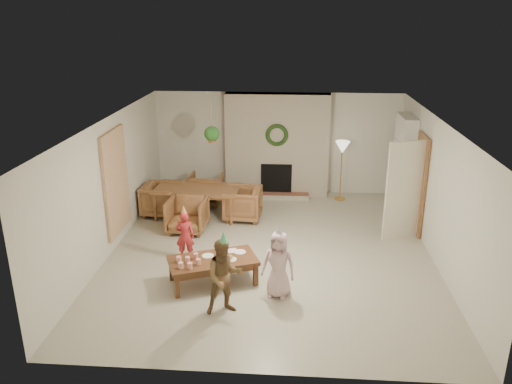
# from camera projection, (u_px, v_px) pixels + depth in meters

# --- Properties ---
(floor) EXTENTS (7.00, 7.00, 0.00)m
(floor) POSITION_uv_depth(u_px,v_px,m) (270.00, 251.00, 9.68)
(floor) COLOR #B7B29E
(floor) RESTS_ON ground
(ceiling) EXTENTS (7.00, 7.00, 0.00)m
(ceiling) POSITION_uv_depth(u_px,v_px,m) (271.00, 122.00, 8.85)
(ceiling) COLOR white
(ceiling) RESTS_ON wall_back
(wall_back) EXTENTS (7.00, 0.00, 7.00)m
(wall_back) POSITION_uv_depth(u_px,v_px,m) (277.00, 143.00, 12.55)
(wall_back) COLOR silver
(wall_back) RESTS_ON floor
(wall_front) EXTENTS (7.00, 0.00, 7.00)m
(wall_front) POSITION_uv_depth(u_px,v_px,m) (257.00, 287.00, 5.97)
(wall_front) COLOR silver
(wall_front) RESTS_ON floor
(wall_left) EXTENTS (0.00, 7.00, 7.00)m
(wall_left) POSITION_uv_depth(u_px,v_px,m) (110.00, 185.00, 9.47)
(wall_left) COLOR silver
(wall_left) RESTS_ON floor
(wall_right) EXTENTS (0.00, 7.00, 7.00)m
(wall_right) POSITION_uv_depth(u_px,v_px,m) (439.00, 193.00, 9.06)
(wall_right) COLOR silver
(wall_right) RESTS_ON floor
(fireplace_mass) EXTENTS (2.50, 0.40, 2.50)m
(fireplace_mass) POSITION_uv_depth(u_px,v_px,m) (277.00, 145.00, 12.37)
(fireplace_mass) COLOR #5B2418
(fireplace_mass) RESTS_ON floor
(fireplace_hearth) EXTENTS (1.60, 0.30, 0.12)m
(fireplace_hearth) POSITION_uv_depth(u_px,v_px,m) (276.00, 196.00, 12.43)
(fireplace_hearth) COLOR maroon
(fireplace_hearth) RESTS_ON floor
(fireplace_firebox) EXTENTS (0.75, 0.12, 0.75)m
(fireplace_firebox) POSITION_uv_depth(u_px,v_px,m) (276.00, 179.00, 12.46)
(fireplace_firebox) COLOR black
(fireplace_firebox) RESTS_ON floor
(fireplace_wreath) EXTENTS (0.54, 0.10, 0.54)m
(fireplace_wreath) POSITION_uv_depth(u_px,v_px,m) (277.00, 135.00, 12.05)
(fireplace_wreath) COLOR #1A3714
(fireplace_wreath) RESTS_ON fireplace_mass
(floor_lamp_base) EXTENTS (0.27, 0.27, 0.03)m
(floor_lamp_base) POSITION_uv_depth(u_px,v_px,m) (340.00, 198.00, 12.39)
(floor_lamp_base) COLOR gold
(floor_lamp_base) RESTS_ON floor
(floor_lamp_post) EXTENTS (0.03, 0.03, 1.30)m
(floor_lamp_post) POSITION_uv_depth(u_px,v_px,m) (341.00, 173.00, 12.17)
(floor_lamp_post) COLOR gold
(floor_lamp_post) RESTS_ON floor
(floor_lamp_shade) EXTENTS (0.35, 0.35, 0.29)m
(floor_lamp_shade) POSITION_uv_depth(u_px,v_px,m) (343.00, 147.00, 11.96)
(floor_lamp_shade) COLOR beige
(floor_lamp_shade) RESTS_ON floor_lamp_post
(bookshelf_carcass) EXTENTS (0.30, 1.00, 2.20)m
(bookshelf_carcass) POSITION_uv_depth(u_px,v_px,m) (403.00, 165.00, 11.28)
(bookshelf_carcass) COLOR white
(bookshelf_carcass) RESTS_ON floor
(bookshelf_shelf_a) EXTENTS (0.30, 0.92, 0.03)m
(bookshelf_shelf_a) POSITION_uv_depth(u_px,v_px,m) (399.00, 192.00, 11.50)
(bookshelf_shelf_a) COLOR white
(bookshelf_shelf_a) RESTS_ON bookshelf_carcass
(bookshelf_shelf_b) EXTENTS (0.30, 0.92, 0.03)m
(bookshelf_shelf_b) POSITION_uv_depth(u_px,v_px,m) (401.00, 176.00, 11.36)
(bookshelf_shelf_b) COLOR white
(bookshelf_shelf_b) RESTS_ON bookshelf_carcass
(bookshelf_shelf_c) EXTENTS (0.30, 0.92, 0.03)m
(bookshelf_shelf_c) POSITION_uv_depth(u_px,v_px,m) (403.00, 158.00, 11.23)
(bookshelf_shelf_c) COLOR white
(bookshelf_shelf_c) RESTS_ON bookshelf_carcass
(bookshelf_shelf_d) EXTENTS (0.30, 0.92, 0.03)m
(bookshelf_shelf_d) POSITION_uv_depth(u_px,v_px,m) (405.00, 141.00, 11.10)
(bookshelf_shelf_d) COLOR white
(bookshelf_shelf_d) RESTS_ON bookshelf_carcass
(books_row_lower) EXTENTS (0.20, 0.40, 0.24)m
(books_row_lower) POSITION_uv_depth(u_px,v_px,m) (400.00, 189.00, 11.31)
(books_row_lower) COLOR #B22027
(books_row_lower) RESTS_ON bookshelf_shelf_a
(books_row_mid) EXTENTS (0.20, 0.44, 0.24)m
(books_row_mid) POSITION_uv_depth(u_px,v_px,m) (400.00, 169.00, 11.37)
(books_row_mid) COLOR #26538C
(books_row_mid) RESTS_ON bookshelf_shelf_b
(books_row_upper) EXTENTS (0.20, 0.36, 0.22)m
(books_row_upper) POSITION_uv_depth(u_px,v_px,m) (403.00, 154.00, 11.09)
(books_row_upper) COLOR #C7802A
(books_row_upper) RESTS_ON bookshelf_shelf_c
(door_frame) EXTENTS (0.05, 0.86, 2.04)m
(door_frame) POSITION_uv_depth(u_px,v_px,m) (420.00, 184.00, 10.26)
(door_frame) COLOR brown
(door_frame) RESTS_ON floor
(door_leaf) EXTENTS (0.77, 0.32, 2.00)m
(door_leaf) POSITION_uv_depth(u_px,v_px,m) (404.00, 191.00, 9.94)
(door_leaf) COLOR beige
(door_leaf) RESTS_ON floor
(curtain_panel) EXTENTS (0.06, 1.20, 2.00)m
(curtain_panel) POSITION_uv_depth(u_px,v_px,m) (116.00, 182.00, 9.66)
(curtain_panel) COLOR beige
(curtain_panel) RESTS_ON wall_left
(dining_table) EXTENTS (1.92, 1.16, 0.65)m
(dining_table) POSITION_uv_depth(u_px,v_px,m) (197.00, 203.00, 11.23)
(dining_table) COLOR brown
(dining_table) RESTS_ON floor
(dining_chair_near) EXTENTS (0.82, 0.84, 0.72)m
(dining_chair_near) POSITION_uv_depth(u_px,v_px,m) (187.00, 215.00, 10.46)
(dining_chair_near) COLOR brown
(dining_chair_near) RESTS_ON floor
(dining_chair_far) EXTENTS (0.82, 0.84, 0.72)m
(dining_chair_far) POSITION_uv_depth(u_px,v_px,m) (206.00, 189.00, 11.98)
(dining_chair_far) COLOR brown
(dining_chair_far) RESTS_ON floor
(dining_chair_left) EXTENTS (0.84, 0.82, 0.72)m
(dining_chair_left) POSITION_uv_depth(u_px,v_px,m) (161.00, 199.00, 11.33)
(dining_chair_left) COLOR brown
(dining_chair_left) RESTS_ON floor
(dining_chair_right) EXTENTS (0.84, 0.82, 0.72)m
(dining_chair_right) POSITION_uv_depth(u_px,v_px,m) (243.00, 203.00, 11.09)
(dining_chair_right) COLOR brown
(dining_chair_right) RESTS_ON floor
(hanging_plant_cord) EXTENTS (0.01, 0.01, 0.70)m
(hanging_plant_cord) POSITION_uv_depth(u_px,v_px,m) (212.00, 123.00, 10.46)
(hanging_plant_cord) COLOR tan
(hanging_plant_cord) RESTS_ON ceiling
(hanging_plant_pot) EXTENTS (0.16, 0.16, 0.12)m
(hanging_plant_pot) POSITION_uv_depth(u_px,v_px,m) (212.00, 139.00, 10.58)
(hanging_plant_pot) COLOR brown
(hanging_plant_pot) RESTS_ON hanging_plant_cord
(hanging_plant_foliage) EXTENTS (0.32, 0.32, 0.32)m
(hanging_plant_foliage) POSITION_uv_depth(u_px,v_px,m) (212.00, 134.00, 10.54)
(hanging_plant_foliage) COLOR #1A4818
(hanging_plant_foliage) RESTS_ON hanging_plant_pot
(coffee_table_top) EXTENTS (1.60, 1.20, 0.07)m
(coffee_table_top) POSITION_uv_depth(u_px,v_px,m) (213.00, 261.00, 8.42)
(coffee_table_top) COLOR brown
(coffee_table_top) RESTS_ON floor
(coffee_table_apron) EXTENTS (1.46, 1.05, 0.09)m
(coffee_table_apron) POSITION_uv_depth(u_px,v_px,m) (213.00, 265.00, 8.45)
(coffee_table_apron) COLOR brown
(coffee_table_apron) RESTS_ON floor
(coffee_leg_fl) EXTENTS (0.10, 0.10, 0.38)m
(coffee_leg_fl) POSITION_uv_depth(u_px,v_px,m) (177.00, 287.00, 8.05)
(coffee_leg_fl) COLOR brown
(coffee_leg_fl) RESTS_ON floor
(coffee_leg_fr) EXTENTS (0.10, 0.10, 0.38)m
(coffee_leg_fr) POSITION_uv_depth(u_px,v_px,m) (256.00, 275.00, 8.41)
(coffee_leg_fr) COLOR brown
(coffee_leg_fr) RESTS_ON floor
(coffee_leg_bl) EXTENTS (0.10, 0.10, 0.38)m
(coffee_leg_bl) POSITION_uv_depth(u_px,v_px,m) (172.00, 270.00, 8.58)
(coffee_leg_bl) COLOR brown
(coffee_leg_bl) RESTS_ON floor
(coffee_leg_br) EXTENTS (0.10, 0.10, 0.38)m
(coffee_leg_br) POSITION_uv_depth(u_px,v_px,m) (246.00, 260.00, 8.94)
(coffee_leg_br) COLOR brown
(coffee_leg_br) RESTS_ON floor
(cup_a) EXTENTS (0.10, 0.10, 0.10)m
(cup_a) POSITION_uv_depth(u_px,v_px,m) (181.00, 265.00, 8.09)
(cup_a) COLOR white
(cup_a) RESTS_ON coffee_table_top
(cup_b) EXTENTS (0.10, 0.10, 0.10)m
(cup_b) POSITION_uv_depth(u_px,v_px,m) (179.00, 259.00, 8.29)
(cup_b) COLOR white
(cup_b) RESTS_ON coffee_table_top
(cup_c) EXTENTS (0.10, 0.10, 0.10)m
(cup_c) POSITION_uv_depth(u_px,v_px,m) (190.00, 266.00, 8.08)
(cup_c) COLOR white
(cup_c) RESTS_ON coffee_table_top
(cup_d) EXTENTS (0.10, 0.10, 0.10)m
(cup_d) POSITION_uv_depth(u_px,v_px,m) (187.00, 260.00, 8.28)
(cup_d) COLOR white
(cup_d) RESTS_ON coffee_table_top
(cup_e) EXTENTS (0.10, 0.10, 0.10)m
(cup_e) POSITION_uv_depth(u_px,v_px,m) (198.00, 262.00, 8.20)
(cup_e) COLOR white
(cup_e) RESTS_ON coffee_table_top
(cup_f) EXTENTS (0.10, 0.10, 0.10)m
(cup_f) POSITION_uv_depth(u_px,v_px,m) (196.00, 256.00, 8.40)
(cup_f) COLOR white
(cup_f) RESTS_ON coffee_table_top
(plate_a) EXTENTS (0.26, 0.26, 0.01)m
(plate_a) POSITION_uv_depth(u_px,v_px,m) (208.00, 256.00, 8.51)
(plate_a) COLOR white
(plate_a) RESTS_ON coffee_table_top
(plate_b) EXTENTS (0.26, 0.26, 0.01)m
(plate_b) POSITION_uv_depth(u_px,v_px,m) (231.00, 259.00, 8.39)
(plate_b) COLOR white
(plate_b) RESTS_ON coffee_table_top
(plate_c) EXTENTS (0.26, 0.26, 0.01)m
(plate_c) POSITION_uv_depth(u_px,v_px,m) (240.00, 252.00, 8.65)
(plate_c) COLOR white
(plate_c) RESTS_ON coffee_table_top
(food_scoop) EXTENTS (0.10, 0.10, 0.08)m
(food_scoop) POSITION_uv_depth(u_px,v_px,m) (231.00, 257.00, 8.37)
(food_scoop) COLOR tan
(food_scoop) RESTS_ON plate_b
(napkin_left) EXTENTS (0.22, 0.22, 0.01)m
(napkin_left) POSITION_uv_depth(u_px,v_px,m) (219.00, 264.00, 8.25)
(napkin_left) COLOR #FFBBC5
(napkin_left) RESTS_ON coffee_table_top
(napkin_right) EXTENTS (0.22, 0.22, 0.01)m
(napkin_right) POSITION_uv_depth(u_px,v_px,m) (232.00, 251.00, 8.70)
(napkin_right) COLOR #FFBBC5
(napkin_right) RESTS_ON coffee_table_top
(child_red) EXTENTS (0.36, 0.26, 0.93)m
(child_red) POSITION_uv_depth(u_px,v_px,m) (185.00, 236.00, 9.23)
(child_red) COLOR #AE2528
(child_red) RESTS_ON floor
(party_hat_red) EXTENTS (0.15, 0.15, 0.18)m
(party_hat_red) POSITION_uv_depth(u_px,v_px,m) (184.00, 210.00, 9.06)
(party_hat_red) COLOR #DBC549
(party_hat_red) RESTS_ON child_red
(child_plaid) EXTENTS (0.69, 0.61, 1.18)m
(child_plaid) POSITION_uv_depth(u_px,v_px,m) (224.00, 277.00, 7.53)
(child_plaid) COLOR maroon
(child_plaid) RESTS_ON floor
(party_hat_plaid) EXTENTS (0.14, 0.14, 0.19)m
(party_hat_plaid) POSITION_uv_depth(u_px,v_px,m) (224.00, 238.00, 7.32)
(party_hat_plaid) COLOR #4CB26E
(party_hat_plaid) RESTS_ON child_plaid
(child_pink) EXTENTS (0.61, 0.47, 1.10)m
(child_pink) POSITION_uv_depth(u_px,v_px,m) (279.00, 265.00, 7.99)
(child_pink) COLOR beige
(child_pink) RESTS_ON floor
(party_hat_pink) EXTENTS (0.19, 0.19, 0.20)m
(party_hat_pink) POSITION_uv_depth(u_px,v_px,m) (279.00, 230.00, 7.80)
(party_hat_pink) COLOR silver
(party_hat_pink) RESTS_ON child_pink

